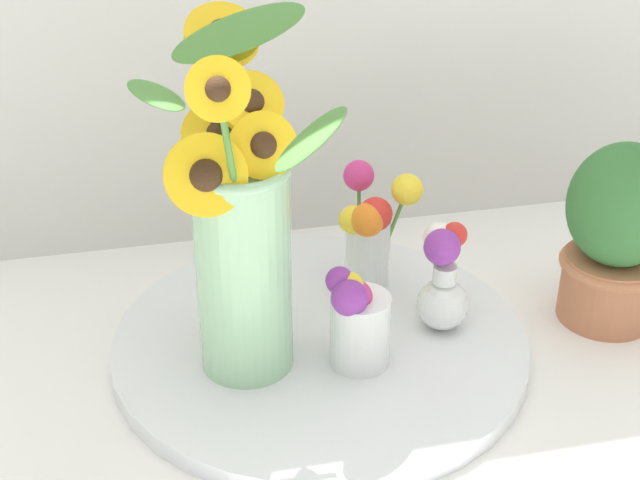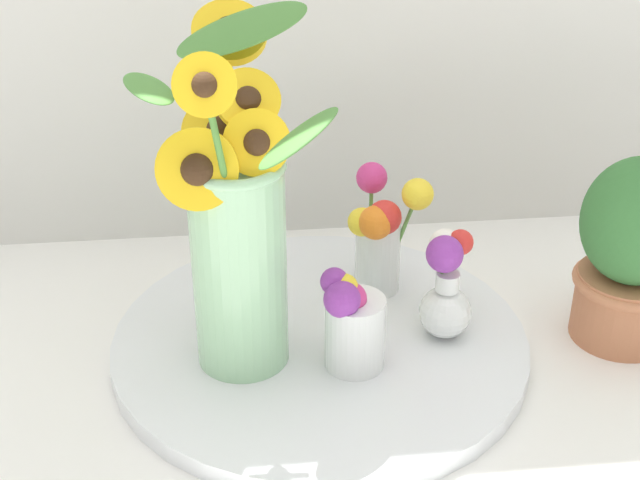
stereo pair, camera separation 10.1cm
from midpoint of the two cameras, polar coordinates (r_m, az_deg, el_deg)
The scene contains 7 objects.
ground_plane at distance 1.01m, azimuth -0.98°, elevation -10.61°, with size 6.00×6.00×0.00m, color white.
serving_tray at distance 1.09m, azimuth -2.68°, elevation -6.68°, with size 0.50×0.50×0.02m.
mason_jar_sunflowers at distance 0.96m, azimuth -8.10°, elevation 0.30°, with size 0.23×0.26×0.41m.
vase_small_center at distance 1.00m, azimuth -0.52°, elevation -5.14°, with size 0.08×0.07×0.12m.
vase_bulb_right at distance 1.07m, azimuth 5.20°, elevation -2.58°, with size 0.07×0.09×0.13m.
vase_small_back at distance 1.13m, azimuth 0.68°, elevation 0.67°, with size 0.11×0.10×0.16m.
potted_plant at distance 1.14m, azimuth 16.14°, elevation 0.35°, with size 0.13×0.13×0.24m.
Camera 1 is at (-0.20, -0.76, 0.64)m, focal length 50.00 mm.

